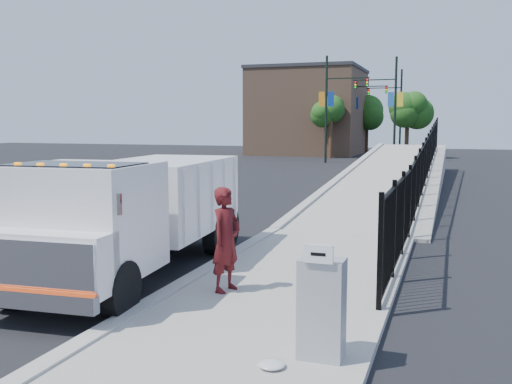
% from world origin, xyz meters
% --- Properties ---
extents(ground, '(120.00, 120.00, 0.00)m').
position_xyz_m(ground, '(0.00, 0.00, 0.00)').
color(ground, black).
rests_on(ground, ground).
extents(sidewalk, '(3.55, 12.00, 0.12)m').
position_xyz_m(sidewalk, '(1.93, -2.00, 0.06)').
color(sidewalk, '#9E998E').
rests_on(sidewalk, ground).
extents(curb, '(0.30, 12.00, 0.16)m').
position_xyz_m(curb, '(0.00, -2.00, 0.08)').
color(curb, '#ADAAA3').
rests_on(curb, ground).
extents(ramp, '(3.95, 24.06, 3.19)m').
position_xyz_m(ramp, '(2.12, 16.00, 0.00)').
color(ramp, '#9E998E').
rests_on(ramp, ground).
extents(iron_fence, '(0.10, 28.00, 1.80)m').
position_xyz_m(iron_fence, '(3.55, 12.00, 0.90)').
color(iron_fence, black).
rests_on(iron_fence, ground).
extents(truck, '(2.75, 7.12, 2.39)m').
position_xyz_m(truck, '(-1.36, -1.05, 1.34)').
color(truck, black).
rests_on(truck, ground).
extents(worker, '(0.58, 0.75, 1.81)m').
position_xyz_m(worker, '(0.92, -1.83, 1.02)').
color(worker, '#4F1114').
rests_on(worker, sidewalk).
extents(utility_cabinet, '(0.55, 0.40, 1.25)m').
position_xyz_m(utility_cabinet, '(3.10, -4.08, 0.75)').
color(utility_cabinet, gray).
rests_on(utility_cabinet, sidewalk).
extents(arrow_sign, '(0.35, 0.04, 0.22)m').
position_xyz_m(arrow_sign, '(3.10, -4.30, 1.48)').
color(arrow_sign, white).
rests_on(arrow_sign, utility_cabinet).
extents(debris, '(0.33, 0.33, 0.08)m').
position_xyz_m(debris, '(2.61, -4.57, 0.16)').
color(debris, silver).
rests_on(debris, sidewalk).
extents(light_pole_0, '(3.77, 0.22, 8.00)m').
position_xyz_m(light_pole_0, '(-4.34, 31.93, 4.36)').
color(light_pole_0, black).
rests_on(light_pole_0, ground).
extents(light_pole_1, '(3.78, 0.22, 8.00)m').
position_xyz_m(light_pole_1, '(-0.08, 34.15, 4.36)').
color(light_pole_1, black).
rests_on(light_pole_1, ground).
extents(light_pole_2, '(3.77, 0.22, 8.00)m').
position_xyz_m(light_pole_2, '(-4.09, 41.93, 4.36)').
color(light_pole_2, black).
rests_on(light_pole_2, ground).
extents(light_pole_3, '(3.78, 0.22, 8.00)m').
position_xyz_m(light_pole_3, '(-0.60, 44.80, 4.36)').
color(light_pole_3, black).
rests_on(light_pole_3, ground).
extents(tree_0, '(2.33, 2.33, 5.17)m').
position_xyz_m(tree_0, '(-5.42, 37.56, 3.92)').
color(tree_0, '#382314').
rests_on(tree_0, ground).
extents(tree_1, '(2.51, 2.51, 5.25)m').
position_xyz_m(tree_1, '(0.76, 39.29, 3.94)').
color(tree_1, '#382314').
rests_on(tree_1, ground).
extents(tree_2, '(3.27, 3.27, 5.63)m').
position_xyz_m(tree_2, '(-3.90, 48.18, 3.97)').
color(tree_2, '#382314').
rests_on(tree_2, ground).
extents(building, '(10.00, 10.00, 8.00)m').
position_xyz_m(building, '(-9.00, 44.00, 4.00)').
color(building, '#8C664C').
rests_on(building, ground).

